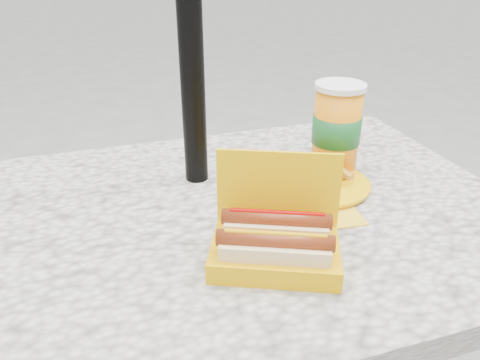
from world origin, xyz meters
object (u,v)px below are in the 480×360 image
object	(u,v)px
umbrella_pole	(189,13)
hotdog_box	(275,242)
fries_plate	(320,184)
soda_cup	(336,129)

from	to	relation	value
umbrella_pole	hotdog_box	xyz separation A→B (m)	(0.05, -0.34, -0.31)
hotdog_box	umbrella_pole	bearing A→B (deg)	122.79
fries_plate	umbrella_pole	bearing A→B (deg)	150.98
umbrella_pole	soda_cup	size ratio (longest dim) A/B	10.76
hotdog_box	fries_plate	bearing A→B (deg)	71.83
hotdog_box	soda_cup	size ratio (longest dim) A/B	1.20
soda_cup	hotdog_box	bearing A→B (deg)	-132.61
fries_plate	hotdog_box	bearing A→B (deg)	-132.11
soda_cup	umbrella_pole	bearing A→B (deg)	168.88
hotdog_box	soda_cup	xyz separation A→B (m)	(0.25, 0.28, 0.06)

